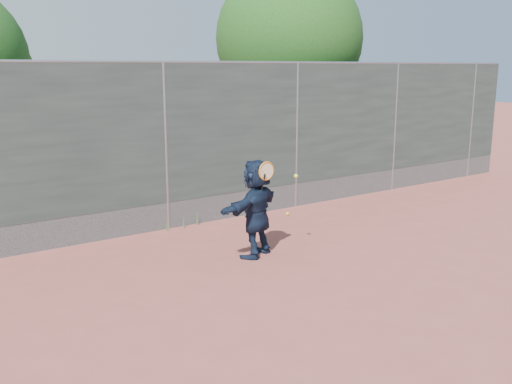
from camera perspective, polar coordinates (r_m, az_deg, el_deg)
ground at (r=7.83m, az=2.89°, el=-9.50°), size 80.00×80.00×0.00m
player at (r=8.86m, az=0.00°, el=-1.62°), size 1.49×1.01×1.54m
ball_ground at (r=11.46m, az=3.16°, el=-2.18°), size 0.07×0.07×0.07m
fence at (r=10.34m, az=-9.02°, el=4.84°), size 20.00×0.06×3.03m
swing_action at (r=8.64m, az=1.32°, el=1.94°), size 0.71×0.18×0.51m
tree_right at (r=14.69m, az=3.77°, el=14.64°), size 3.78×3.60×5.39m
weed_clump at (r=10.65m, az=-7.06°, el=-2.84°), size 0.68×0.07×0.30m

